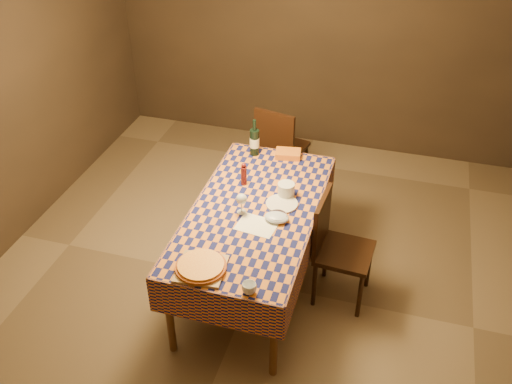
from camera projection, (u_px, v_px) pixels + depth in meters
The scene contains 16 objects.
room at pixel (254, 144), 4.01m from camera, with size 5.00×5.10×2.70m.
dining_table at pixel (254, 217), 4.38m from camera, with size 0.94×1.84×0.77m.
cutting_board at pixel (201, 269), 3.78m from camera, with size 0.32×0.32×0.02m, color #A37D4C.
pizza at pixel (201, 266), 3.77m from camera, with size 0.35×0.35×0.03m.
pepper_mill at pixel (244, 174), 4.57m from camera, with size 0.05×0.05×0.20m.
bowl at pixel (278, 217), 4.22m from camera, with size 0.14×0.14×0.04m, color #5B444C.
wine_glass at pixel (241, 200), 4.24m from camera, with size 0.09×0.09×0.17m.
wine_bottle at pixel (254, 142), 4.93m from camera, with size 0.10×0.10×0.33m.
deli_tub at pixel (286, 190), 4.46m from camera, with size 0.13×0.13×0.11m, color silver.
takeout_container at pixel (288, 154), 4.96m from camera, with size 0.22×0.15×0.05m, color #CA681A.
white_plate at pixel (282, 204), 4.39m from camera, with size 0.25×0.25×0.01m, color silver.
tumbler at pixel (249, 288), 3.60m from camera, with size 0.10×0.10×0.08m, color white.
flour_patch at pixel (257, 225), 4.18m from camera, with size 0.29×0.22×0.00m, color white.
flour_bag at pixel (277, 217), 4.21m from camera, with size 0.18×0.14×0.05m, color #AFC0E0.
chair_far at pixel (279, 145), 5.62m from camera, with size 0.50×0.51×0.93m.
chair_right at pixel (335, 243), 4.40m from camera, with size 0.46×0.45×0.93m.
Camera 1 is at (0.98, -3.33, 3.37)m, focal length 40.00 mm.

